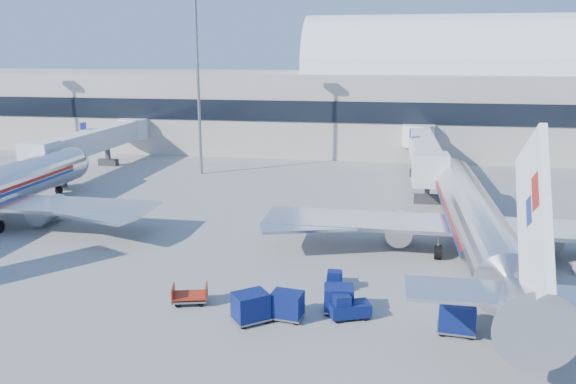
% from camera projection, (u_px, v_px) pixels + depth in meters
% --- Properties ---
extents(ground, '(260.00, 260.00, 0.00)m').
position_uv_depth(ground, '(335.00, 270.00, 40.09)').
color(ground, gray).
rests_on(ground, ground).
extents(terminal, '(170.00, 28.15, 21.00)m').
position_uv_depth(terminal, '(286.00, 100.00, 94.08)').
color(terminal, '#B2AA9E').
rests_on(terminal, ground).
extents(airliner_main, '(32.00, 37.26, 12.07)m').
position_uv_depth(airliner_main, '(474.00, 220.00, 42.00)').
color(airliner_main, silver).
rests_on(airliner_main, ground).
extents(jetbridge_near, '(4.40, 27.50, 6.25)m').
position_uv_depth(jetbridge_near, '(423.00, 149.00, 67.31)').
color(jetbridge_near, silver).
rests_on(jetbridge_near, ground).
extents(jetbridge_mid, '(4.40, 27.50, 6.25)m').
position_uv_depth(jetbridge_mid, '(99.00, 140.00, 74.40)').
color(jetbridge_mid, silver).
rests_on(jetbridge_mid, ground).
extents(mast_west, '(2.00, 1.20, 22.60)m').
position_uv_depth(mast_west, '(197.00, 56.00, 68.59)').
color(mast_west, slate).
rests_on(mast_west, ground).
extents(tug_lead, '(2.62, 1.95, 1.53)m').
position_uv_depth(tug_lead, '(348.00, 307.00, 32.61)').
color(tug_lead, '#0A134B').
rests_on(tug_lead, ground).
extents(tug_right, '(2.72, 2.67, 1.66)m').
position_uv_depth(tug_right, '(505.00, 282.00, 35.96)').
color(tug_right, '#0A134B').
rests_on(tug_right, ground).
extents(tug_left, '(1.13, 2.08, 1.32)m').
position_uv_depth(tug_left, '(334.00, 279.00, 36.86)').
color(tug_left, '#0A134B').
rests_on(tug_left, ground).
extents(cart_train_a, '(1.99, 1.60, 1.62)m').
position_uv_depth(cart_train_a, '(339.00, 299.00, 33.34)').
color(cart_train_a, '#0A134B').
rests_on(cart_train_a, ground).
extents(cart_train_b, '(2.04, 1.66, 1.64)m').
position_uv_depth(cart_train_b, '(287.00, 305.00, 32.46)').
color(cart_train_b, '#0A134B').
rests_on(cart_train_b, ground).
extents(cart_train_c, '(2.52, 2.44, 1.77)m').
position_uv_depth(cart_train_c, '(251.00, 307.00, 32.11)').
color(cart_train_c, '#0A134B').
rests_on(cart_train_c, ground).
extents(cart_solo_near, '(2.14, 1.70, 1.78)m').
position_uv_depth(cart_solo_near, '(457.00, 317.00, 30.81)').
color(cart_solo_near, '#0A134B').
rests_on(cart_solo_near, ground).
extents(cart_open_red, '(2.45, 2.00, 0.57)m').
position_uv_depth(cart_open_red, '(190.00, 297.00, 34.64)').
color(cart_open_red, slate).
rests_on(cart_open_red, ground).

